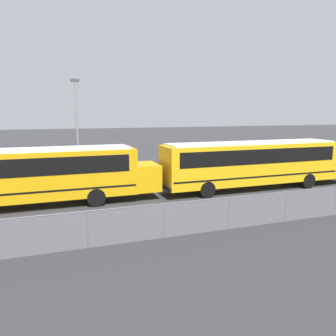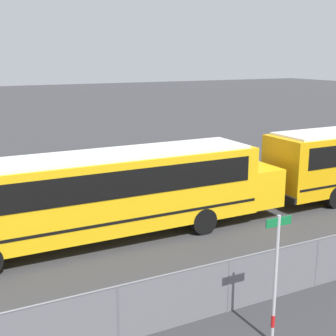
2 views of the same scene
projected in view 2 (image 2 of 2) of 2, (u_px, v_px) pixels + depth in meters
The scene contains 2 objects.
school_bus_4 at pixel (103, 190), 16.50m from camera, with size 13.97×2.47×3.20m.
street_sign at pixel (275, 277), 10.54m from camera, with size 0.70×0.09×3.13m.
Camera 2 is at (2.70, -9.08, 6.52)m, focal length 50.00 mm.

